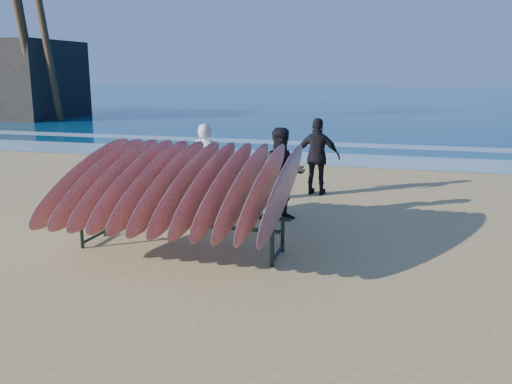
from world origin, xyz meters
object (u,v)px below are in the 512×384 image
Objects in this scene: person_dark_a at (283,174)px; surfboard_rack at (179,184)px; person_dark_b at (318,157)px; person_white at (206,164)px.

surfboard_rack is at bearing -138.84° from person_dark_a.
person_dark_b is (1.29, 4.34, -0.18)m from surfboard_rack.
person_white is at bearing 103.18° from surfboard_rack.
person_dark_b reaches higher than person_white.
surfboard_rack is 4.53m from person_dark_b.
person_dark_a is (1.74, -0.70, 0.01)m from person_white.
person_dark_a is at bearing 62.92° from surfboard_rack.
person_dark_b is (0.25, 2.22, -0.00)m from person_dark_a.
person_dark_a and person_dark_b have the same top height.
person_white is 0.98× the size of person_dark_b.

